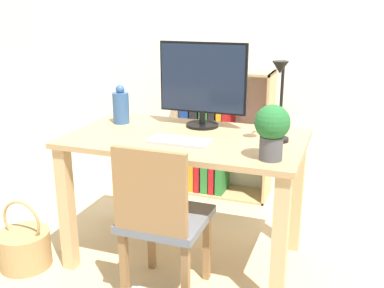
{
  "coord_description": "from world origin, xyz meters",
  "views": [
    {
      "loc": [
        0.82,
        -2.2,
        1.43
      ],
      "look_at": [
        0.0,
        0.1,
        0.67
      ],
      "focal_mm": 42.0,
      "sensor_mm": 36.0,
      "label": 1
    }
  ],
  "objects_px": {
    "desk_lamp": "(280,94)",
    "chair": "(161,217)",
    "vase": "(121,106)",
    "basket": "(25,247)",
    "potted_plant": "(272,128)",
    "monitor": "(203,81)",
    "keyboard": "(179,141)",
    "bookshelf": "(211,137)"
  },
  "relations": [
    {
      "from": "desk_lamp",
      "to": "monitor",
      "type": "bearing_deg",
      "value": 156.58
    },
    {
      "from": "vase",
      "to": "bookshelf",
      "type": "xyz_separation_m",
      "value": [
        0.3,
        0.85,
        -0.39
      ]
    },
    {
      "from": "potted_plant",
      "to": "basket",
      "type": "relative_size",
      "value": 0.64
    },
    {
      "from": "keyboard",
      "to": "potted_plant",
      "type": "distance_m",
      "value": 0.52
    },
    {
      "from": "basket",
      "to": "potted_plant",
      "type": "bearing_deg",
      "value": 6.85
    },
    {
      "from": "potted_plant",
      "to": "bookshelf",
      "type": "relative_size",
      "value": 0.26
    },
    {
      "from": "keyboard",
      "to": "basket",
      "type": "relative_size",
      "value": 0.8
    },
    {
      "from": "keyboard",
      "to": "bookshelf",
      "type": "height_order",
      "value": "bookshelf"
    },
    {
      "from": "bookshelf",
      "to": "monitor",
      "type": "bearing_deg",
      "value": -76.6
    },
    {
      "from": "bookshelf",
      "to": "potted_plant",
      "type": "bearing_deg",
      "value": -61.37
    },
    {
      "from": "bookshelf",
      "to": "keyboard",
      "type": "bearing_deg",
      "value": -81.18
    },
    {
      "from": "desk_lamp",
      "to": "chair",
      "type": "relative_size",
      "value": 0.52
    },
    {
      "from": "keyboard",
      "to": "vase",
      "type": "distance_m",
      "value": 0.55
    },
    {
      "from": "monitor",
      "to": "basket",
      "type": "bearing_deg",
      "value": -144.35
    },
    {
      "from": "chair",
      "to": "vase",
      "type": "bearing_deg",
      "value": 142.15
    },
    {
      "from": "keyboard",
      "to": "bookshelf",
      "type": "distance_m",
      "value": 1.17
    },
    {
      "from": "vase",
      "to": "bookshelf",
      "type": "relative_size",
      "value": 0.24
    },
    {
      "from": "keyboard",
      "to": "chair",
      "type": "distance_m",
      "value": 0.41
    },
    {
      "from": "desk_lamp",
      "to": "bookshelf",
      "type": "relative_size",
      "value": 0.44
    },
    {
      "from": "keyboard",
      "to": "bookshelf",
      "type": "bearing_deg",
      "value": 98.82
    },
    {
      "from": "keyboard",
      "to": "desk_lamp",
      "type": "bearing_deg",
      "value": 16.74
    },
    {
      "from": "desk_lamp",
      "to": "basket",
      "type": "relative_size",
      "value": 1.06
    },
    {
      "from": "monitor",
      "to": "vase",
      "type": "relative_size",
      "value": 2.23
    },
    {
      "from": "chair",
      "to": "desk_lamp",
      "type": "bearing_deg",
      "value": 50.46
    },
    {
      "from": "keyboard",
      "to": "bookshelf",
      "type": "relative_size",
      "value": 0.33
    },
    {
      "from": "monitor",
      "to": "desk_lamp",
      "type": "xyz_separation_m",
      "value": [
        0.47,
        -0.2,
        -0.01
      ]
    },
    {
      "from": "desk_lamp",
      "to": "vase",
      "type": "bearing_deg",
      "value": 173.11
    },
    {
      "from": "desk_lamp",
      "to": "basket",
      "type": "bearing_deg",
      "value": -162.87
    },
    {
      "from": "desk_lamp",
      "to": "potted_plant",
      "type": "distance_m",
      "value": 0.27
    },
    {
      "from": "monitor",
      "to": "chair",
      "type": "xyz_separation_m",
      "value": [
        -0.0,
        -0.62,
        -0.57
      ]
    },
    {
      "from": "keyboard",
      "to": "basket",
      "type": "height_order",
      "value": "keyboard"
    },
    {
      "from": "desk_lamp",
      "to": "bookshelf",
      "type": "xyz_separation_m",
      "value": [
        -0.66,
        0.97,
        -0.55
      ]
    },
    {
      "from": "monitor",
      "to": "basket",
      "type": "height_order",
      "value": "monitor"
    },
    {
      "from": "vase",
      "to": "basket",
      "type": "height_order",
      "value": "vase"
    },
    {
      "from": "keyboard",
      "to": "potted_plant",
      "type": "bearing_deg",
      "value": -11.89
    },
    {
      "from": "desk_lamp",
      "to": "potted_plant",
      "type": "bearing_deg",
      "value": -87.72
    },
    {
      "from": "monitor",
      "to": "bookshelf",
      "type": "relative_size",
      "value": 0.53
    },
    {
      "from": "basket",
      "to": "keyboard",
      "type": "bearing_deg",
      "value": 17.34
    },
    {
      "from": "vase",
      "to": "potted_plant",
      "type": "distance_m",
      "value": 1.04
    },
    {
      "from": "monitor",
      "to": "desk_lamp",
      "type": "relative_size",
      "value": 1.21
    },
    {
      "from": "keyboard",
      "to": "desk_lamp",
      "type": "distance_m",
      "value": 0.56
    },
    {
      "from": "vase",
      "to": "basket",
      "type": "relative_size",
      "value": 0.58
    }
  ]
}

